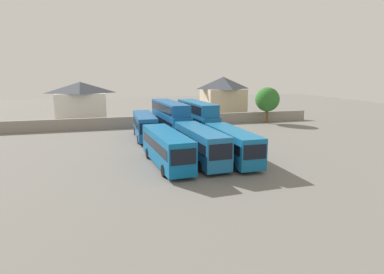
{
  "coord_description": "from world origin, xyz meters",
  "views": [
    {
      "loc": [
        -9.54,
        -30.78,
        9.15
      ],
      "look_at": [
        0.0,
        3.0,
        2.06
      ],
      "focal_mm": 30.54,
      "sensor_mm": 36.0,
      "label": 1
    }
  ],
  "objects_px": {
    "bus_1": "(166,147)",
    "house_terrace_centre": "(223,96)",
    "bus_6": "(197,117)",
    "bus_3": "(232,143)",
    "bus_4": "(145,125)",
    "house_terrace_left": "(81,101)",
    "bus_2": "(200,143)",
    "bus_5": "(170,118)",
    "tree_left_of_lot": "(267,100)"
  },
  "relations": [
    {
      "from": "bus_2",
      "to": "bus_4",
      "type": "bearing_deg",
      "value": -167.21
    },
    {
      "from": "bus_3",
      "to": "bus_6",
      "type": "bearing_deg",
      "value": 178.2
    },
    {
      "from": "bus_1",
      "to": "bus_3",
      "type": "bearing_deg",
      "value": 84.84
    },
    {
      "from": "bus_1",
      "to": "house_terrace_centre",
      "type": "bearing_deg",
      "value": 146.72
    },
    {
      "from": "bus_3",
      "to": "bus_4",
      "type": "height_order",
      "value": "bus_4"
    },
    {
      "from": "bus_6",
      "to": "house_terrace_centre",
      "type": "xyz_separation_m",
      "value": [
        11.41,
        19.51,
        1.33
      ]
    },
    {
      "from": "bus_4",
      "to": "house_terrace_centre",
      "type": "height_order",
      "value": "house_terrace_centre"
    },
    {
      "from": "bus_3",
      "to": "house_terrace_left",
      "type": "xyz_separation_m",
      "value": [
        -16.19,
        33.28,
        1.82
      ]
    },
    {
      "from": "bus_1",
      "to": "house_terrace_left",
      "type": "bearing_deg",
      "value": -168.13
    },
    {
      "from": "house_terrace_left",
      "to": "bus_2",
      "type": "bearing_deg",
      "value": -68.61
    },
    {
      "from": "bus_3",
      "to": "tree_left_of_lot",
      "type": "xyz_separation_m",
      "value": [
        15.74,
        21.72,
        2.34
      ]
    },
    {
      "from": "bus_2",
      "to": "bus_3",
      "type": "height_order",
      "value": "bus_2"
    },
    {
      "from": "bus_2",
      "to": "bus_3",
      "type": "distance_m",
      "value": 3.33
    },
    {
      "from": "bus_3",
      "to": "bus_5",
      "type": "bearing_deg",
      "value": -165.99
    },
    {
      "from": "bus_5",
      "to": "house_terrace_left",
      "type": "xyz_separation_m",
      "value": [
        -12.6,
        19.5,
        0.88
      ]
    },
    {
      "from": "bus_1",
      "to": "house_terrace_centre",
      "type": "relative_size",
      "value": 1.32
    },
    {
      "from": "bus_1",
      "to": "bus_4",
      "type": "relative_size",
      "value": 1.07
    },
    {
      "from": "house_terrace_centre",
      "to": "bus_6",
      "type": "bearing_deg",
      "value": -120.33
    },
    {
      "from": "bus_4",
      "to": "bus_2",
      "type": "bearing_deg",
      "value": 17.65
    },
    {
      "from": "bus_1",
      "to": "bus_4",
      "type": "xyz_separation_m",
      "value": [
        -0.28,
        13.82,
        0.01
      ]
    },
    {
      "from": "bus_4",
      "to": "house_terrace_centre",
      "type": "distance_m",
      "value": 26.91
    },
    {
      "from": "tree_left_of_lot",
      "to": "bus_2",
      "type": "bearing_deg",
      "value": -131.76
    },
    {
      "from": "bus_4",
      "to": "house_terrace_left",
      "type": "distance_m",
      "value": 21.4
    },
    {
      "from": "bus_6",
      "to": "house_terrace_centre",
      "type": "height_order",
      "value": "house_terrace_centre"
    },
    {
      "from": "bus_1",
      "to": "house_terrace_centre",
      "type": "height_order",
      "value": "house_terrace_centre"
    },
    {
      "from": "bus_1",
      "to": "bus_6",
      "type": "bearing_deg",
      "value": 148.1
    },
    {
      "from": "bus_3",
      "to": "bus_6",
      "type": "height_order",
      "value": "bus_6"
    },
    {
      "from": "bus_6",
      "to": "bus_3",
      "type": "bearing_deg",
      "value": -4.24
    },
    {
      "from": "bus_3",
      "to": "house_terrace_left",
      "type": "relative_size",
      "value": 1.12
    },
    {
      "from": "bus_6",
      "to": "house_terrace_centre",
      "type": "distance_m",
      "value": 22.64
    },
    {
      "from": "bus_6",
      "to": "house_terrace_left",
      "type": "relative_size",
      "value": 1.26
    },
    {
      "from": "bus_4",
      "to": "bus_5",
      "type": "height_order",
      "value": "bus_5"
    },
    {
      "from": "bus_5",
      "to": "bus_3",
      "type": "bearing_deg",
      "value": 10.84
    },
    {
      "from": "bus_6",
      "to": "bus_5",
      "type": "bearing_deg",
      "value": -96.21
    },
    {
      "from": "bus_3",
      "to": "house_terrace_left",
      "type": "distance_m",
      "value": 37.06
    },
    {
      "from": "house_terrace_centre",
      "to": "bus_1",
      "type": "bearing_deg",
      "value": -119.4
    },
    {
      "from": "bus_6",
      "to": "bus_4",
      "type": "bearing_deg",
      "value": -96.13
    },
    {
      "from": "bus_1",
      "to": "house_terrace_left",
      "type": "distance_m",
      "value": 34.47
    },
    {
      "from": "bus_2",
      "to": "bus_5",
      "type": "relative_size",
      "value": 0.87
    },
    {
      "from": "bus_1",
      "to": "bus_3",
      "type": "height_order",
      "value": "bus_1"
    },
    {
      "from": "bus_2",
      "to": "tree_left_of_lot",
      "type": "bearing_deg",
      "value": 135.32
    },
    {
      "from": "bus_5",
      "to": "tree_left_of_lot",
      "type": "height_order",
      "value": "tree_left_of_lot"
    },
    {
      "from": "bus_4",
      "to": "bus_6",
      "type": "xyz_separation_m",
      "value": [
        7.42,
        -0.41,
        0.83
      ]
    },
    {
      "from": "bus_1",
      "to": "bus_2",
      "type": "height_order",
      "value": "bus_2"
    },
    {
      "from": "house_terrace_centre",
      "to": "tree_left_of_lot",
      "type": "xyz_separation_m",
      "value": [
        4.03,
        -11.35,
        0.12
      ]
    },
    {
      "from": "bus_4",
      "to": "house_terrace_left",
      "type": "height_order",
      "value": "house_terrace_left"
    },
    {
      "from": "bus_3",
      "to": "bus_6",
      "type": "relative_size",
      "value": 0.89
    },
    {
      "from": "bus_6",
      "to": "bus_1",
      "type": "bearing_deg",
      "value": -31.01
    },
    {
      "from": "bus_2",
      "to": "bus_4",
      "type": "relative_size",
      "value": 1.03
    },
    {
      "from": "bus_4",
      "to": "house_terrace_left",
      "type": "relative_size",
      "value": 1.12
    }
  ]
}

